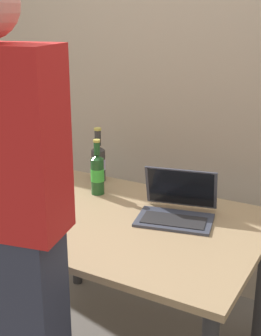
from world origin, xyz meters
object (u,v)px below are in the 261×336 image
beer_bottle_dark (98,161)px  person_figure (7,247)px  beer_bottle_green (97,173)px  coffee_mug (0,206)px  laptop (177,207)px

beer_bottle_dark → person_figure: person_figure is taller
beer_bottle_green → coffee_mug: 0.51m
person_figure → coffee_mug: bearing=136.9°
laptop → person_figure: (-0.21, -0.84, 0.14)m
laptop → person_figure: 0.88m
beer_bottle_green → person_figure: (0.25, -0.90, 0.07)m
person_figure → beer_bottle_dark: bearing=108.4°
person_figure → beer_bottle_green: bearing=105.7°
laptop → person_figure: bearing=-104.2°
laptop → coffee_mug: bearing=-150.8°
beer_bottle_green → coffee_mug: size_ratio=2.35×
laptop → beer_bottle_dark: beer_bottle_dark is taller
coffee_mug → beer_bottle_green: bearing=63.0°
beer_bottle_dark → person_figure: size_ratio=0.17×
coffee_mug → person_figure: bearing=-43.1°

